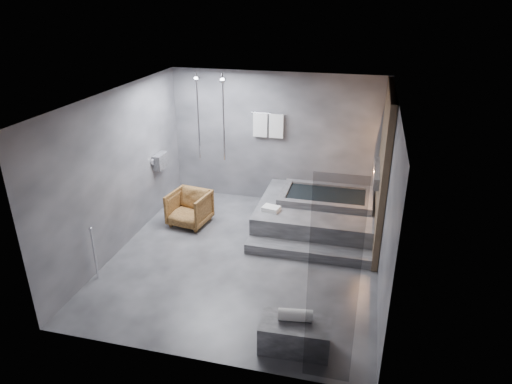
# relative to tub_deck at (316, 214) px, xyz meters

# --- Properties ---
(room) EXTENTS (5.00, 5.04, 2.82)m
(room) POSITION_rel_tub_deck_xyz_m (-0.65, -1.21, 1.48)
(room) COLOR #323235
(room) RESTS_ON ground
(tub_deck) EXTENTS (2.20, 2.00, 0.50)m
(tub_deck) POSITION_rel_tub_deck_xyz_m (0.00, 0.00, 0.00)
(tub_deck) COLOR #38383B
(tub_deck) RESTS_ON ground
(tub_step) EXTENTS (2.20, 0.36, 0.18)m
(tub_step) POSITION_rel_tub_deck_xyz_m (0.00, -1.18, -0.16)
(tub_step) COLOR #38383B
(tub_step) RESTS_ON ground
(concrete_bench) EXTENTS (0.92, 0.53, 0.40)m
(concrete_bench) POSITION_rel_tub_deck_xyz_m (0.15, -3.44, -0.05)
(concrete_bench) COLOR #38383B
(concrete_bench) RESTS_ON ground
(driftwood_chair) EXTENTS (0.83, 0.84, 0.68)m
(driftwood_chair) POSITION_rel_tub_deck_xyz_m (-2.45, -0.52, 0.09)
(driftwood_chair) COLOR #462A11
(driftwood_chair) RESTS_ON ground
(rolled_towel) EXTENTS (0.46, 0.22, 0.16)m
(rolled_towel) POSITION_rel_tub_deck_xyz_m (0.14, -3.40, 0.23)
(rolled_towel) COLOR white
(rolled_towel) RESTS_ON concrete_bench
(deck_towel) EXTENTS (0.35, 0.29, 0.08)m
(deck_towel) POSITION_rel_tub_deck_xyz_m (-0.79, -0.55, 0.29)
(deck_towel) COLOR white
(deck_towel) RESTS_ON tub_deck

